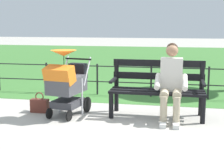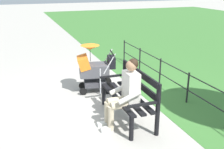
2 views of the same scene
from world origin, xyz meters
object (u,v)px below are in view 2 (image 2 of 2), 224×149
object	(u,v)px
person_on_bench	(125,91)
stroller	(94,68)
handbag	(92,79)
park_bench	(131,93)

from	to	relation	value
person_on_bench	stroller	xyz separation A→B (m)	(1.77, 0.07, -0.08)
handbag	person_on_bench	bearing A→B (deg)	178.91
park_bench	person_on_bench	bearing A→B (deg)	136.11
park_bench	handbag	world-z (taller)	park_bench
park_bench	stroller	xyz separation A→B (m)	(1.54, 0.30, 0.07)
person_on_bench	stroller	distance (m)	1.77
stroller	handbag	xyz separation A→B (m)	(0.56, -0.12, -0.47)
park_bench	handbag	xyz separation A→B (m)	(2.10, 0.18, -0.40)
stroller	handbag	bearing A→B (deg)	-11.84
person_on_bench	stroller	world-z (taller)	person_on_bench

